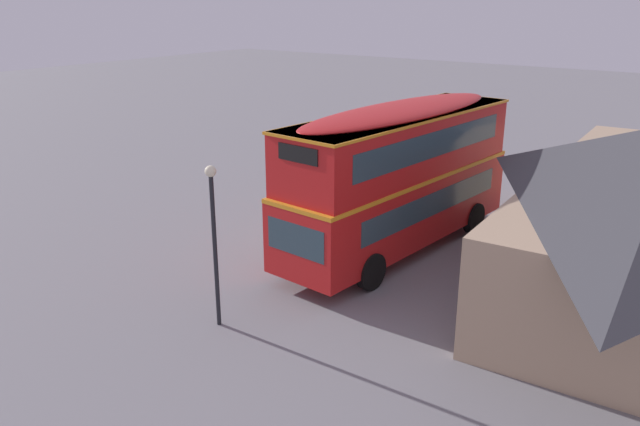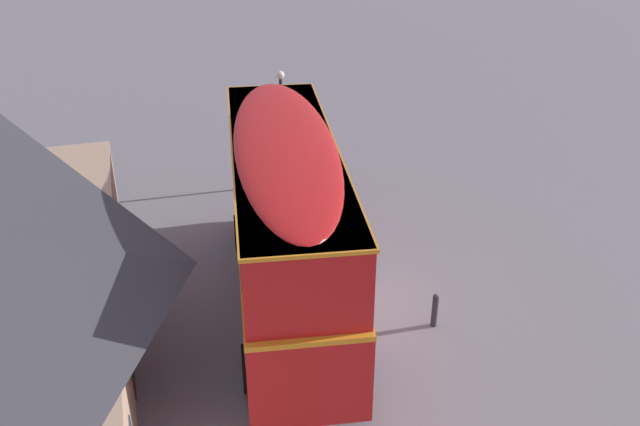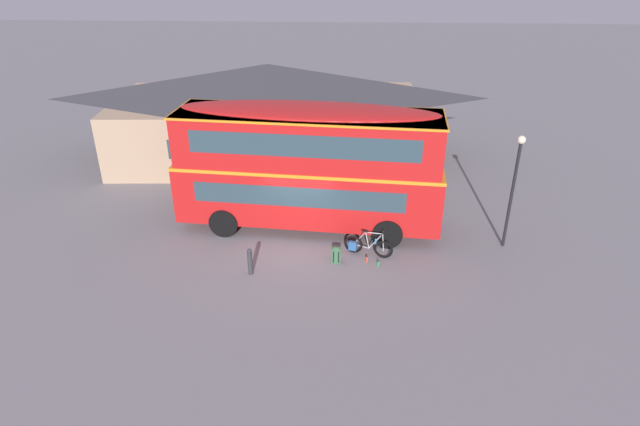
# 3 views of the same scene
# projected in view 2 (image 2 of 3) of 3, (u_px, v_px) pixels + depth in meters

# --- Properties ---
(ground_plane) EXTENTS (120.00, 120.00, 0.00)m
(ground_plane) POSITION_uv_depth(u_px,v_px,m) (345.00, 303.00, 18.60)
(ground_plane) COLOR slate
(double_decker_bus) EXTENTS (10.00, 3.37, 4.79)m
(double_decker_bus) POSITION_uv_depth(u_px,v_px,m) (287.00, 218.00, 17.30)
(double_decker_bus) COLOR black
(double_decker_bus) RESTS_ON ground
(touring_bicycle) EXTENTS (1.72, 0.66, 1.01)m
(touring_bicycle) POSITION_uv_depth(u_px,v_px,m) (343.00, 243.00, 20.64)
(touring_bicycle) COLOR black
(touring_bicycle) RESTS_ON ground
(backpack_on_ground) EXTENTS (0.32, 0.32, 0.59)m
(backpack_on_ground) POSITION_uv_depth(u_px,v_px,m) (369.00, 261.00, 19.86)
(backpack_on_ground) COLOR #386642
(backpack_on_ground) RESTS_ON ground
(water_bottle_green_metal) EXTENTS (0.08, 0.08, 0.21)m
(water_bottle_green_metal) POSITION_uv_depth(u_px,v_px,m) (361.00, 242.00, 21.24)
(water_bottle_green_metal) COLOR green
(water_bottle_green_metal) RESTS_ON ground
(water_bottle_red_squeeze) EXTENTS (0.07, 0.07, 0.24)m
(water_bottle_red_squeeze) POSITION_uv_depth(u_px,v_px,m) (358.00, 248.00, 20.86)
(water_bottle_red_squeeze) COLOR #D84C33
(water_bottle_red_squeeze) RESTS_ON ground
(street_lamp) EXTENTS (0.28, 0.28, 4.20)m
(street_lamp) POSITION_uv_depth(u_px,v_px,m) (281.00, 116.00, 23.67)
(street_lamp) COLOR black
(street_lamp) RESTS_ON ground
(kerb_bollard) EXTENTS (0.16, 0.16, 0.97)m
(kerb_bollard) POSITION_uv_depth(u_px,v_px,m) (435.00, 310.00, 17.52)
(kerb_bollard) COLOR #333338
(kerb_bollard) RESTS_ON ground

